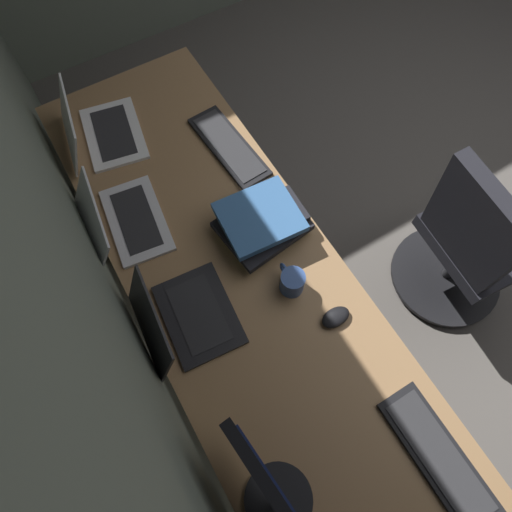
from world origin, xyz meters
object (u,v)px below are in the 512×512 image
at_px(laptop_left, 119,221).
at_px(monitor_primary, 284,508).
at_px(drawer_pedestal, 180,220).
at_px(coffee_mug, 293,283).
at_px(mouse_main, 336,317).
at_px(book_stack_near, 263,223).
at_px(keyboard_spare, 229,146).
at_px(laptop_leftmost, 96,131).
at_px(laptop_center, 180,318).
at_px(keyboard_main, 438,456).
at_px(office_chair, 469,247).

bearing_deg(laptop_left, monitor_primary, -178.17).
xyz_separation_m(drawer_pedestal, coffee_mug, (-0.66, -0.17, 0.43)).
bearing_deg(coffee_mug, mouse_main, -158.76).
height_order(monitor_primary, coffee_mug, monitor_primary).
relative_size(monitor_primary, book_stack_near, 1.42).
height_order(laptop_left, keyboard_spare, laptop_left).
xyz_separation_m(book_stack_near, coffee_mug, (-0.25, 0.03, -0.01)).
bearing_deg(laptop_leftmost, laptop_center, 176.20).
relative_size(drawer_pedestal, coffee_mug, 5.58).
height_order(drawer_pedestal, coffee_mug, coffee_mug).
bearing_deg(mouse_main, keyboard_spare, -2.78).
xyz_separation_m(keyboard_main, keyboard_spare, (1.32, -0.02, 0.00)).
distance_m(drawer_pedestal, keyboard_spare, 0.48).
height_order(monitor_primary, laptop_left, monitor_primary).
height_order(laptop_left, coffee_mug, laptop_left).
relative_size(keyboard_main, keyboard_spare, 0.98).
xyz_separation_m(laptop_left, mouse_main, (-0.70, -0.48, -0.03)).
bearing_deg(keyboard_spare, office_chair, -137.50).
distance_m(keyboard_spare, coffee_mug, 0.65).
relative_size(mouse_main, office_chair, 0.11).
xyz_separation_m(mouse_main, office_chair, (0.01, -0.77, -0.29)).
bearing_deg(keyboard_main, keyboard_spare, -0.81).
height_order(mouse_main, book_stack_near, book_stack_near).
height_order(laptop_center, book_stack_near, laptop_center).
bearing_deg(laptop_center, laptop_leftmost, -3.80).
bearing_deg(drawer_pedestal, laptop_left, 119.49).
bearing_deg(office_chair, drawer_pedestal, 50.90).
relative_size(mouse_main, book_stack_near, 0.32).
bearing_deg(keyboard_spare, drawer_pedestal, 85.37).
distance_m(drawer_pedestal, keyboard_main, 1.42).
height_order(keyboard_spare, office_chair, office_chair).
relative_size(drawer_pedestal, keyboard_spare, 1.62).
relative_size(drawer_pedestal, book_stack_near, 2.13).
bearing_deg(keyboard_main, book_stack_near, 3.70).
bearing_deg(monitor_primary, laptop_center, 0.55).
bearing_deg(book_stack_near, laptop_leftmost, 26.80).
xyz_separation_m(laptop_leftmost, keyboard_main, (-1.63, -0.42, -0.04)).
bearing_deg(keyboard_main, coffee_mug, 7.31).
bearing_deg(book_stack_near, drawer_pedestal, 25.65).
distance_m(laptop_left, keyboard_spare, 0.53).
distance_m(keyboard_main, keyboard_spare, 1.32).
bearing_deg(laptop_leftmost, laptop_left, 168.60).
bearing_deg(book_stack_near, keyboard_spare, -11.20).
xyz_separation_m(drawer_pedestal, office_chair, (-0.82, -1.01, 0.11)).
relative_size(keyboard_spare, coffee_mug, 3.44).
bearing_deg(keyboard_spare, keyboard_main, 179.19).
bearing_deg(keyboard_spare, laptop_leftmost, 54.44).
distance_m(laptop_left, book_stack_near, 0.52).
relative_size(drawer_pedestal, office_chair, 0.72).
distance_m(laptop_left, office_chair, 1.46).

